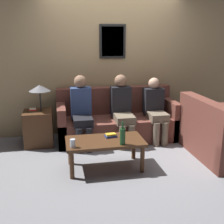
% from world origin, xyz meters
% --- Properties ---
extents(ground_plane, '(16.00, 16.00, 0.00)m').
position_xyz_m(ground_plane, '(0.00, 0.00, 0.00)').
color(ground_plane, gray).
extents(wall_back, '(9.00, 0.08, 2.60)m').
position_xyz_m(wall_back, '(0.00, 0.93, 1.30)').
color(wall_back, tan).
rests_on(wall_back, ground_plane).
extents(couch_main, '(2.10, 0.82, 0.89)m').
position_xyz_m(couch_main, '(0.00, 0.50, 0.31)').
color(couch_main, brown).
rests_on(couch_main, ground_plane).
extents(couch_side, '(0.82, 1.31, 0.89)m').
position_xyz_m(couch_side, '(1.35, -0.57, 0.31)').
color(couch_side, brown).
rests_on(couch_side, ground_plane).
extents(coffee_table, '(1.07, 0.56, 0.42)m').
position_xyz_m(coffee_table, '(-0.41, -0.66, 0.36)').
color(coffee_table, '#4C2D19').
rests_on(coffee_table, ground_plane).
extents(side_table_with_lamp, '(0.47, 0.47, 1.03)m').
position_xyz_m(side_table_with_lamp, '(-1.36, 0.43, 0.35)').
color(side_table_with_lamp, '#4C2D19').
rests_on(side_table_with_lamp, ground_plane).
extents(wine_bottle, '(0.07, 0.07, 0.31)m').
position_xyz_m(wine_bottle, '(-0.22, -0.87, 0.54)').
color(wine_bottle, '#19421E').
rests_on(wine_bottle, coffee_table).
extents(drinking_glass, '(0.07, 0.07, 0.11)m').
position_xyz_m(drinking_glass, '(-0.86, -0.84, 0.47)').
color(drinking_glass, silver).
rests_on(drinking_glass, coffee_table).
extents(book_stack, '(0.17, 0.13, 0.05)m').
position_xyz_m(book_stack, '(-0.31, -0.56, 0.44)').
color(book_stack, navy).
rests_on(book_stack, coffee_table).
extents(person_left, '(0.34, 0.63, 1.17)m').
position_xyz_m(person_left, '(-0.64, 0.29, 0.63)').
color(person_left, black).
rests_on(person_left, ground_plane).
extents(person_middle, '(0.34, 0.65, 1.16)m').
position_xyz_m(person_middle, '(0.05, 0.29, 0.62)').
color(person_middle, '#756651').
rests_on(person_middle, ground_plane).
extents(person_right, '(0.34, 0.60, 1.09)m').
position_xyz_m(person_right, '(0.64, 0.29, 0.59)').
color(person_right, '#756651').
rests_on(person_right, ground_plane).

